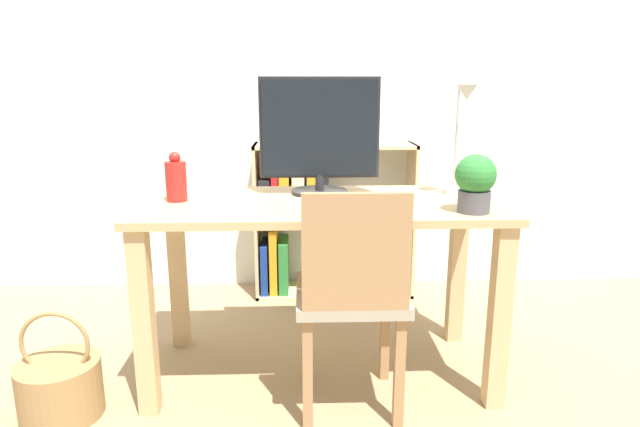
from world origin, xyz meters
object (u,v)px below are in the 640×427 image
object	(u,v)px
monitor	(320,134)
keyboard	(330,202)
vase	(176,180)
potted_plant	(475,181)
bookshelf	(306,215)
basket	(60,387)
desk_lamp	(461,129)
chair	(352,292)

from	to	relation	value
monitor	keyboard	world-z (taller)	monitor
vase	potted_plant	size ratio (longest dim) A/B	0.93
bookshelf	vase	bearing A→B (deg)	-120.60
monitor	vase	size ratio (longest dim) A/B	2.54
keyboard	basket	bearing A→B (deg)	-167.11
desk_lamp	basket	xyz separation A→B (m)	(-1.55, -0.38, -0.91)
monitor	vase	bearing A→B (deg)	-167.28
monitor	keyboard	bearing A→B (deg)	-80.68
monitor	bookshelf	world-z (taller)	monitor
desk_lamp	potted_plant	size ratio (longest dim) A/B	2.13
monitor	desk_lamp	world-z (taller)	monitor
keyboard	chair	world-z (taller)	chair
potted_plant	vase	bearing A→B (deg)	168.20
chair	basket	bearing A→B (deg)	170.16
vase	bookshelf	xyz separation A→B (m)	(0.52, 0.89, -0.36)
monitor	desk_lamp	size ratio (longest dim) A/B	1.10
keyboard	potted_plant	distance (m)	0.55
desk_lamp	bookshelf	size ratio (longest dim) A/B	0.50
bookshelf	basket	size ratio (longest dim) A/B	2.19
keyboard	chair	bearing A→B (deg)	-74.46
keyboard	bookshelf	size ratio (longest dim) A/B	0.38
desk_lamp	keyboard	bearing A→B (deg)	-164.89
desk_lamp	chair	distance (m)	0.82
bookshelf	chair	bearing A→B (deg)	-82.83
keyboard	monitor	bearing A→B (deg)	99.32
monitor	potted_plant	distance (m)	0.67
monitor	desk_lamp	xyz separation A→B (m)	(0.58, -0.06, 0.03)
chair	keyboard	bearing A→B (deg)	95.98
desk_lamp	potted_plant	distance (m)	0.34
keyboard	basket	world-z (taller)	keyboard
desk_lamp	chair	xyz separation A→B (m)	(-0.48, -0.38, -0.55)
potted_plant	keyboard	bearing A→B (deg)	163.07
desk_lamp	potted_plant	bearing A→B (deg)	-95.47
vase	keyboard	bearing A→B (deg)	-7.33
potted_plant	chair	world-z (taller)	potted_plant
desk_lamp	chair	bearing A→B (deg)	-141.19
chair	desk_lamp	bearing A→B (deg)	29.26
bookshelf	basket	distance (m)	1.55
bookshelf	monitor	bearing A→B (deg)	-86.12
monitor	chair	world-z (taller)	monitor
vase	desk_lamp	world-z (taller)	desk_lamp
monitor	potted_plant	world-z (taller)	monitor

